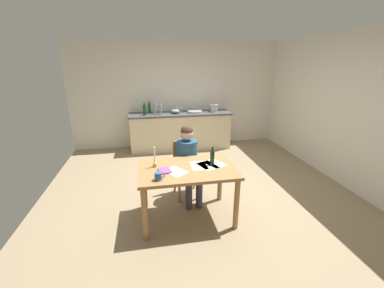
% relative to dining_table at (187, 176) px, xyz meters
% --- Properties ---
extents(ground_plane, '(5.20, 5.20, 0.04)m').
position_rel_dining_table_xyz_m(ground_plane, '(0.33, 0.68, -0.67)').
color(ground_plane, '#937F60').
extents(wall_back, '(5.20, 0.12, 2.60)m').
position_rel_dining_table_xyz_m(wall_back, '(0.33, 3.28, 0.65)').
color(wall_back, silver).
rests_on(wall_back, ground).
extents(wall_right, '(0.12, 5.20, 2.60)m').
position_rel_dining_table_xyz_m(wall_right, '(2.93, 0.68, 0.65)').
color(wall_right, silver).
rests_on(wall_right, ground).
extents(kitchen_counter, '(2.46, 0.64, 0.90)m').
position_rel_dining_table_xyz_m(kitchen_counter, '(0.33, 2.92, -0.20)').
color(kitchen_counter, beige).
rests_on(kitchen_counter, ground).
extents(dining_table, '(1.28, 0.85, 0.76)m').
position_rel_dining_table_xyz_m(dining_table, '(0.00, 0.00, 0.00)').
color(dining_table, '#9E7042').
rests_on(dining_table, ground).
extents(chair_at_table, '(0.44, 0.44, 0.89)m').
position_rel_dining_table_xyz_m(chair_at_table, '(0.09, 0.66, -0.14)').
color(chair_at_table, '#9E7042').
rests_on(chair_at_table, ground).
extents(person_seated, '(0.36, 0.61, 1.19)m').
position_rel_dining_table_xyz_m(person_seated, '(0.10, 0.52, 0.03)').
color(person_seated, navy).
rests_on(person_seated, ground).
extents(coffee_mug, '(0.12, 0.09, 0.10)m').
position_rel_dining_table_xyz_m(coffee_mug, '(-0.39, -0.28, 0.16)').
color(coffee_mug, '#33598C').
rests_on(coffee_mug, dining_table).
extents(candlestick, '(0.06, 0.06, 0.28)m').
position_rel_dining_table_xyz_m(candlestick, '(-0.42, 0.12, 0.19)').
color(candlestick, gold).
rests_on(candlestick, dining_table).
extents(book_magazine, '(0.18, 0.21, 0.02)m').
position_rel_dining_table_xyz_m(book_magazine, '(-0.30, -0.05, 0.12)').
color(book_magazine, '#8C4395').
rests_on(book_magazine, dining_table).
extents(paper_letter, '(0.30, 0.35, 0.00)m').
position_rel_dining_table_xyz_m(paper_letter, '(0.29, 0.03, 0.11)').
color(paper_letter, white).
rests_on(paper_letter, dining_table).
extents(paper_bill, '(0.32, 0.36, 0.00)m').
position_rel_dining_table_xyz_m(paper_bill, '(0.40, 0.07, 0.11)').
color(paper_bill, white).
rests_on(paper_bill, dining_table).
extents(paper_envelope, '(0.34, 0.36, 0.00)m').
position_rel_dining_table_xyz_m(paper_envelope, '(-0.17, -0.08, 0.11)').
color(paper_envelope, white).
rests_on(paper_envelope, dining_table).
extents(paper_receipt, '(0.21, 0.30, 0.00)m').
position_rel_dining_table_xyz_m(paper_receipt, '(0.17, 0.05, 0.11)').
color(paper_receipt, white).
rests_on(paper_receipt, dining_table).
extents(wine_bottle_on_table, '(0.06, 0.06, 0.26)m').
position_rel_dining_table_xyz_m(wine_bottle_on_table, '(0.35, 0.03, 0.22)').
color(wine_bottle_on_table, black).
rests_on(wine_bottle_on_table, dining_table).
extents(sink_unit, '(0.36, 0.36, 0.24)m').
position_rel_dining_table_xyz_m(sink_unit, '(0.69, 2.92, 0.28)').
color(sink_unit, '#B2B7BC').
rests_on(sink_unit, kitchen_counter).
extents(bottle_oil, '(0.08, 0.08, 0.29)m').
position_rel_dining_table_xyz_m(bottle_oil, '(-0.52, 2.82, 0.38)').
color(bottle_oil, '#194C23').
rests_on(bottle_oil, kitchen_counter).
extents(bottle_vinegar, '(0.07, 0.07, 0.30)m').
position_rel_dining_table_xyz_m(bottle_vinegar, '(-0.40, 3.00, 0.38)').
color(bottle_vinegar, '#194C23').
rests_on(bottle_vinegar, kitchen_counter).
extents(bottle_wine_red, '(0.07, 0.07, 0.31)m').
position_rel_dining_table_xyz_m(bottle_wine_red, '(-0.28, 2.85, 0.38)').
color(bottle_wine_red, '#8C999E').
rests_on(bottle_wine_red, kitchen_counter).
extents(bottle_sauce, '(0.07, 0.07, 0.28)m').
position_rel_dining_table_xyz_m(bottle_sauce, '(-0.15, 2.85, 0.37)').
color(bottle_sauce, '#8C999E').
rests_on(bottle_sauce, kitchen_counter).
extents(mixing_bowl, '(0.22, 0.22, 0.10)m').
position_rel_dining_table_xyz_m(mixing_bowl, '(0.21, 2.90, 0.30)').
color(mixing_bowl, '#668C99').
rests_on(mixing_bowl, kitchen_counter).
extents(stovetop_kettle, '(0.18, 0.18, 0.22)m').
position_rel_dining_table_xyz_m(stovetop_kettle, '(1.18, 2.92, 0.35)').
color(stovetop_kettle, '#B7BABF').
rests_on(stovetop_kettle, kitchen_counter).
extents(wine_glass_near_sink, '(0.07, 0.07, 0.15)m').
position_rel_dining_table_xyz_m(wine_glass_near_sink, '(0.38, 3.07, 0.36)').
color(wine_glass_near_sink, silver).
rests_on(wine_glass_near_sink, kitchen_counter).
extents(wine_glass_by_kettle, '(0.07, 0.07, 0.15)m').
position_rel_dining_table_xyz_m(wine_glass_by_kettle, '(0.28, 3.07, 0.36)').
color(wine_glass_by_kettle, silver).
rests_on(wine_glass_by_kettle, kitchen_counter).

